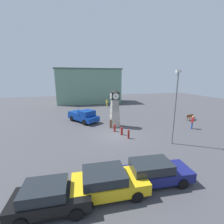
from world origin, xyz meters
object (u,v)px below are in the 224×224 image
object	(u,v)px
car_by_building	(154,172)
pickup_truck	(83,116)
bollard_near_tower	(111,123)
bollard_mid_row	(115,128)
street_lamp_near_road	(175,104)
pedestrian_by_cars	(192,121)
bollard_end_row	(129,134)
car_navy_sedan	(50,197)
bollard_far_row	(122,131)
bench	(191,117)
car_near_tower	(108,181)
pedestrian_near_bench	(107,102)
clock_tower	(115,109)

from	to	relation	value
car_by_building	pickup_truck	size ratio (longest dim) A/B	0.85
bollard_near_tower	car_by_building	bearing A→B (deg)	-89.58
bollard_mid_row	street_lamp_near_road	bearing A→B (deg)	-45.57
car_by_building	pedestrian_by_cars	size ratio (longest dim) A/B	2.65
street_lamp_near_road	car_by_building	bearing A→B (deg)	-135.04
bollard_near_tower	bollard_end_row	size ratio (longest dim) A/B	1.14
car_navy_sedan	bollard_near_tower	bearing A→B (deg)	62.77
bollard_far_row	street_lamp_near_road	bearing A→B (deg)	-40.24
bench	street_lamp_near_road	distance (m)	11.27
bollard_end_row	pickup_truck	xyz separation A→B (m)	(-4.37, 7.80, 0.41)
bollard_far_row	pedestrian_by_cars	distance (m)	9.60
bollard_mid_row	car_by_building	xyz separation A→B (m)	(-0.04, -9.57, 0.29)
pickup_truck	bench	xyz separation A→B (m)	(16.43, -3.39, -0.41)
bollard_far_row	street_lamp_near_road	distance (m)	6.60
car_near_tower	pedestrian_by_cars	bearing A→B (deg)	32.05
bollard_mid_row	pickup_truck	distance (m)	6.37
bench	pedestrian_by_cars	bearing A→B (deg)	-129.88
bollard_near_tower	pedestrian_by_cars	bearing A→B (deg)	-16.27
bollard_far_row	car_by_building	distance (m)	8.33
bollard_end_row	pedestrian_by_cars	size ratio (longest dim) A/B	0.60
bollard_near_tower	car_by_building	distance (m)	11.07
pickup_truck	pedestrian_by_cars	distance (m)	15.18
car_near_tower	bench	world-z (taller)	car_near_tower
bollard_far_row	bollard_mid_row	bearing A→B (deg)	112.47
bollard_end_row	car_near_tower	xyz separation A→B (m)	(-3.99, -7.28, 0.24)
bollard_mid_row	car_by_building	bearing A→B (deg)	-90.26
bench	pedestrian_near_bench	xyz separation A→B (m)	(-10.33, 14.44, 0.46)
car_by_building	street_lamp_near_road	distance (m)	7.53
clock_tower	bollard_mid_row	size ratio (longest dim) A/B	5.41
clock_tower	car_near_tower	bearing A→B (deg)	-107.18
car_navy_sedan	car_near_tower	xyz separation A→B (m)	(3.05, 0.40, 0.01)
car_by_building	pedestrian_near_bench	distance (m)	26.09
clock_tower	car_near_tower	xyz separation A→B (m)	(-3.62, -11.71, -1.61)
car_near_tower	street_lamp_near_road	size ratio (longest dim) A/B	0.60
bollard_far_row	pickup_truck	distance (m)	7.72
clock_tower	pedestrian_by_cars	size ratio (longest dim) A/B	2.89
bollard_mid_row	car_navy_sedan	size ratio (longest dim) A/B	0.24
bollard_near_tower	street_lamp_near_road	bearing A→B (deg)	-52.50
car_near_tower	street_lamp_near_road	distance (m)	9.81
bollard_end_row	car_navy_sedan	size ratio (longest dim) A/B	0.26
bench	street_lamp_near_road	xyz separation A→B (m)	(-8.26, -6.76, 3.60)
car_by_building	pedestrian_near_bench	bearing A→B (deg)	84.07
bollard_far_row	car_navy_sedan	distance (m)	11.08
bollard_far_row	bench	distance (m)	12.87
bollard_near_tower	bollard_mid_row	size ratio (longest dim) A/B	1.27
car_near_tower	street_lamp_near_road	bearing A→B (deg)	32.32
pickup_truck	car_near_tower	bearing A→B (deg)	-88.53
bollard_mid_row	pedestrian_by_cars	world-z (taller)	pedestrian_by_cars
bollard_end_row	pedestrian_by_cars	distance (m)	9.25
pickup_truck	bollard_far_row	bearing A→B (deg)	-58.95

